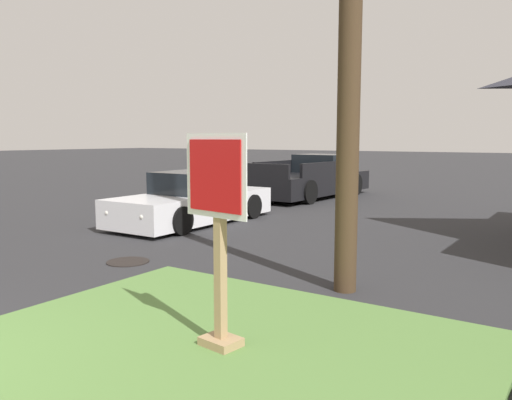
# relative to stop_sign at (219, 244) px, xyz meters

# --- Properties ---
(grass_corner_patch) EXTENTS (4.97, 5.84, 0.08)m
(grass_corner_patch) POSITION_rel_stop_sign_xyz_m (-0.07, -0.93, -1.02)
(grass_corner_patch) COLOR #567F3D
(grass_corner_patch) RESTS_ON ground
(stop_sign) EXTENTS (0.76, 0.33, 2.01)m
(stop_sign) POSITION_rel_stop_sign_xyz_m (0.00, 0.00, 0.00)
(stop_sign) COLOR #A3845B
(stop_sign) RESTS_ON grass_corner_patch
(manhole_cover) EXTENTS (0.70, 0.70, 0.02)m
(manhole_cover) POSITION_rel_stop_sign_xyz_m (-3.52, 2.05, -1.06)
(manhole_cover) COLOR black
(manhole_cover) RESTS_ON ground
(parked_sedan_white) EXTENTS (1.89, 4.49, 1.25)m
(parked_sedan_white) POSITION_rel_stop_sign_xyz_m (-5.25, 5.76, -0.52)
(parked_sedan_white) COLOR silver
(parked_sedan_white) RESTS_ON ground
(pickup_truck_black) EXTENTS (2.21, 5.59, 1.48)m
(pickup_truck_black) POSITION_rel_stop_sign_xyz_m (-5.43, 12.25, -0.45)
(pickup_truck_black) COLOR black
(pickup_truck_black) RESTS_ON ground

